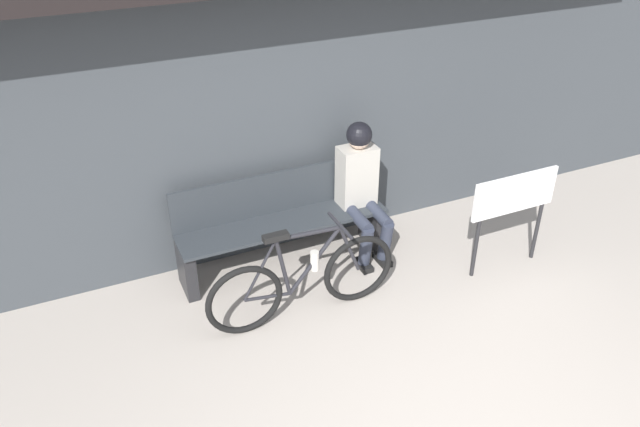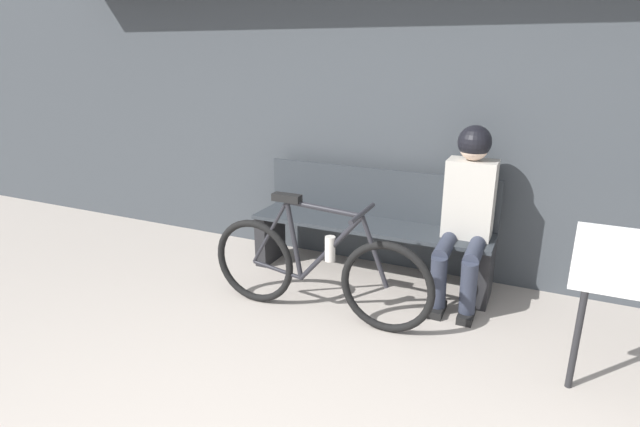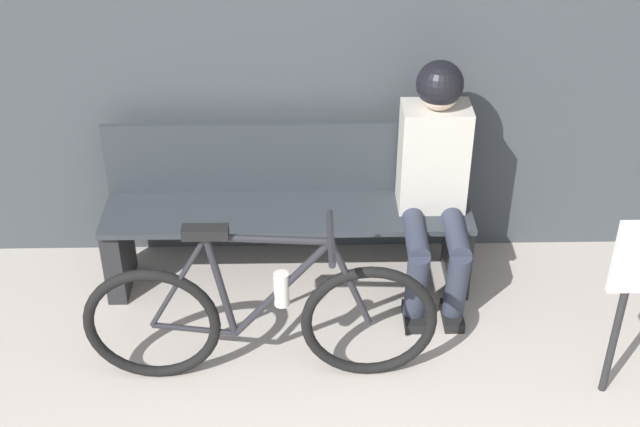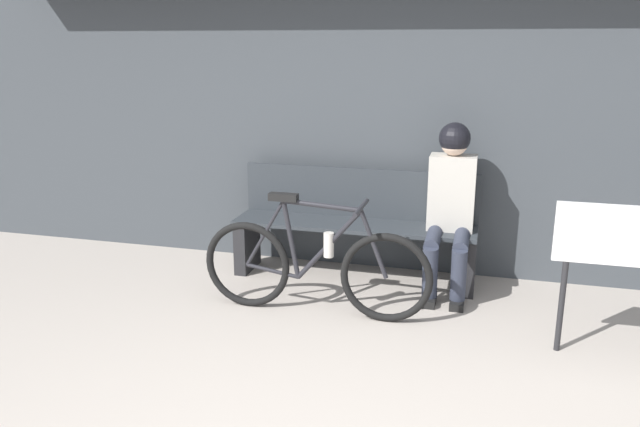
{
  "view_description": "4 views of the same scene",
  "coord_description": "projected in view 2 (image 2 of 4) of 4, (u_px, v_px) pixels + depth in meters",
  "views": [
    {
      "loc": [
        -1.92,
        -2.07,
        3.39
      ],
      "look_at": [
        -0.11,
        1.9,
        0.75
      ],
      "focal_mm": 35.0,
      "sensor_mm": 36.0,
      "label": 1
    },
    {
      "loc": [
        0.93,
        -1.19,
        1.75
      ],
      "look_at": [
        -0.49,
        1.88,
        0.65
      ],
      "focal_mm": 28.0,
      "sensor_mm": 36.0,
      "label": 2
    },
    {
      "loc": [
        -0.18,
        -1.51,
        2.98
      ],
      "look_at": [
        -0.11,
        2.02,
        0.65
      ],
      "focal_mm": 50.0,
      "sensor_mm": 36.0,
      "label": 3
    },
    {
      "loc": [
        0.7,
        -2.27,
        1.84
      ],
      "look_at": [
        -0.46,
        2.0,
        0.62
      ],
      "focal_mm": 35.0,
      "sensor_mm": 36.0,
      "label": 4
    }
  ],
  "objects": [
    {
      "name": "park_bench_near",
      "position": [
        371.0,
        227.0,
        3.98
      ],
      "size": [
        1.9,
        0.42,
        0.87
      ],
      "color": "#2D3338",
      "rests_on": "ground_plane"
    },
    {
      "name": "bicycle",
      "position": [
        317.0,
        269.0,
        3.38
      ],
      "size": [
        1.62,
        0.4,
        0.85
      ],
      "color": "black",
      "rests_on": "ground_plane"
    },
    {
      "name": "storefront_wall",
      "position": [
        425.0,
        64.0,
        3.77
      ],
      "size": [
        12.0,
        0.56,
        3.2
      ],
      "color": "#3D4247",
      "rests_on": "ground_plane"
    },
    {
      "name": "person_seated",
      "position": [
        467.0,
        204.0,
        3.49
      ],
      "size": [
        0.34,
        0.6,
        1.28
      ],
      "color": "#2D3342",
      "rests_on": "ground_plane"
    }
  ]
}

